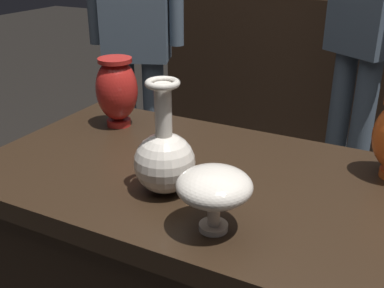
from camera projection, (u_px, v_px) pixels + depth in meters
back_display_shelf at (355, 78)px, 3.03m from camera, size 2.60×0.40×0.99m
vase_centerpiece at (164, 158)px, 1.02m from camera, size 0.14×0.14×0.26m
vase_tall_behind at (117, 90)px, 1.38m from camera, size 0.12×0.12×0.21m
vase_right_accent at (214, 188)px, 0.87m from camera, size 0.15×0.15×0.13m
visitor_center_back at (365, 19)px, 2.15m from camera, size 0.40×0.33×1.66m
visitor_near_left at (136, 31)px, 2.27m from camera, size 0.44×0.29×1.56m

